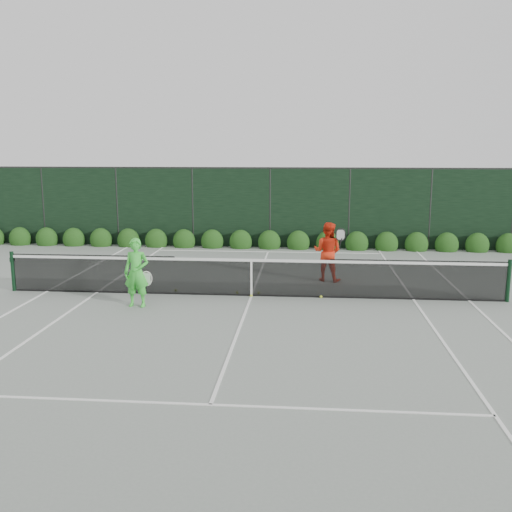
{
  "coord_description": "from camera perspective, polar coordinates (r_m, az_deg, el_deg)",
  "views": [
    {
      "loc": [
        1.37,
        -14.23,
        3.76
      ],
      "look_at": [
        0.09,
        0.3,
        1.0
      ],
      "focal_mm": 40.0,
      "sensor_mm": 36.0,
      "label": 1
    }
  ],
  "objects": [
    {
      "name": "hedge_row",
      "position": [
        21.71,
        1.34,
        1.37
      ],
      "size": [
        31.66,
        0.65,
        0.94
      ],
      "color": "#17380F",
      "rests_on": "ground"
    },
    {
      "name": "tennis_balls",
      "position": [
        14.9,
        -0.8,
        -3.77
      ],
      "size": [
        3.93,
        0.48,
        0.07
      ],
      "color": "#CEDF31",
      "rests_on": "ground"
    },
    {
      "name": "player_man",
      "position": [
        16.44,
        7.16,
        0.44
      ],
      "size": [
        1.0,
        0.88,
        1.7
      ],
      "rotation": [
        0.0,
        0.0,
        2.81
      ],
      "color": "red",
      "rests_on": "ground"
    },
    {
      "name": "player_woman",
      "position": [
        13.94,
        -11.86,
        -1.64
      ],
      "size": [
        0.66,
        0.44,
        1.67
      ],
      "rotation": [
        0.0,
        0.0,
        -0.07
      ],
      "color": "green",
      "rests_on": "ground"
    },
    {
      "name": "ground",
      "position": [
        14.78,
        -0.46,
        -4.02
      ],
      "size": [
        80.0,
        80.0,
        0.0
      ],
      "primitive_type": "plane",
      "color": "gray",
      "rests_on": "ground"
    },
    {
      "name": "court_lines",
      "position": [
        14.78,
        -0.46,
        -4.0
      ],
      "size": [
        11.03,
        23.83,
        0.01
      ],
      "color": "white",
      "rests_on": "ground"
    },
    {
      "name": "windscreen_fence",
      "position": [
        11.82,
        -1.72,
        -0.25
      ],
      "size": [
        32.0,
        21.07,
        3.06
      ],
      "color": "black",
      "rests_on": "ground"
    },
    {
      "name": "tennis_net",
      "position": [
        14.66,
        -0.56,
        -2.01
      ],
      "size": [
        12.9,
        0.1,
        1.07
      ],
      "color": "#10311A",
      "rests_on": "ground"
    }
  ]
}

